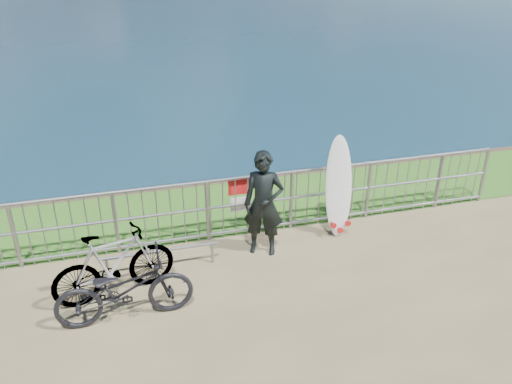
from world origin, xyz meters
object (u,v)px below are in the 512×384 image
object	(u,v)px
surfer	(264,204)
bicycle_far	(114,264)
bicycle_near	(124,289)
surfboard	(339,190)

from	to	relation	value
surfer	bicycle_far	bearing A→B (deg)	-143.31
surfer	bicycle_near	world-z (taller)	surfer
surfer	surfboard	xyz separation A→B (m)	(1.42, 0.25, -0.06)
bicycle_near	bicycle_far	world-z (taller)	bicycle_far
surfer	bicycle_far	distance (m)	2.45
surfboard	bicycle_near	bearing A→B (deg)	-159.55
surfboard	bicycle_near	xyz separation A→B (m)	(-3.67, -1.37, -0.34)
surfboard	bicycle_near	size ratio (longest dim) A/B	0.98
bicycle_near	bicycle_far	xyz separation A→B (m)	(-0.11, 0.57, 0.05)
surfboard	bicycle_far	world-z (taller)	surfboard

